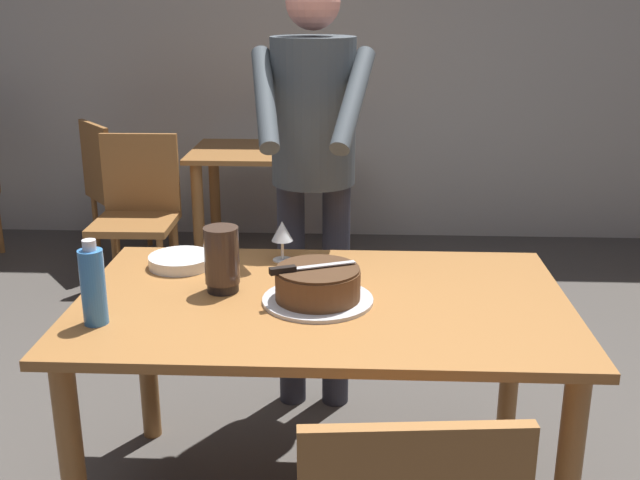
{
  "coord_description": "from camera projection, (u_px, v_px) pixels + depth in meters",
  "views": [
    {
      "loc": [
        0.09,
        -2.18,
        1.64
      ],
      "look_at": [
        -0.01,
        0.12,
        0.9
      ],
      "focal_mm": 42.58,
      "sensor_mm": 36.0,
      "label": 1
    }
  ],
  "objects": [
    {
      "name": "back_wall",
      "position": [
        342.0,
        41.0,
        5.11
      ],
      "size": [
        10.0,
        0.12,
        2.7
      ],
      "primitive_type": "cube",
      "color": "#BCB7AD",
      "rests_on": "ground_plane"
    },
    {
      "name": "main_dining_table",
      "position": [
        322.0,
        330.0,
        2.38
      ],
      "size": [
        1.52,
        0.93,
        0.75
      ],
      "color": "#9E6633",
      "rests_on": "ground_plane"
    },
    {
      "name": "cake_on_platter",
      "position": [
        318.0,
        286.0,
        2.3
      ],
      "size": [
        0.34,
        0.34,
        0.11
      ],
      "color": "silver",
      "rests_on": "main_dining_table"
    },
    {
      "name": "cake_knife",
      "position": [
        295.0,
        269.0,
        2.26
      ],
      "size": [
        0.26,
        0.12,
        0.02
      ],
      "color": "silver",
      "rests_on": "cake_on_platter"
    },
    {
      "name": "plate_stack",
      "position": [
        181.0,
        261.0,
        2.61
      ],
      "size": [
        0.22,
        0.22,
        0.04
      ],
      "color": "white",
      "rests_on": "main_dining_table"
    },
    {
      "name": "wine_glass_near",
      "position": [
        282.0,
        233.0,
        2.65
      ],
      "size": [
        0.08,
        0.08,
        0.14
      ],
      "color": "silver",
      "rests_on": "main_dining_table"
    },
    {
      "name": "water_bottle",
      "position": [
        93.0,
        286.0,
        2.13
      ],
      "size": [
        0.07,
        0.07,
        0.25
      ],
      "color": "#387AC6",
      "rests_on": "main_dining_table"
    },
    {
      "name": "hurricane_lamp",
      "position": [
        222.0,
        259.0,
        2.37
      ],
      "size": [
        0.11,
        0.11,
        0.21
      ],
      "color": "black",
      "rests_on": "main_dining_table"
    },
    {
      "name": "person_cutting_cake",
      "position": [
        313.0,
        151.0,
        2.89
      ],
      "size": [
        0.47,
        0.56,
        1.72
      ],
      "color": "#2D2D38",
      "rests_on": "ground_plane"
    },
    {
      "name": "background_table",
      "position": [
        273.0,
        175.0,
        4.7
      ],
      "size": [
        1.0,
        0.7,
        0.74
      ],
      "color": "#9E6633",
      "rests_on": "ground_plane"
    },
    {
      "name": "background_chair_0",
      "position": [
        137.0,
        209.0,
        4.28
      ],
      "size": [
        0.45,
        0.45,
        0.9
      ],
      "color": "#9E6633",
      "rests_on": "ground_plane"
    },
    {
      "name": "background_chair_1",
      "position": [
        118.0,
        186.0,
        4.8
      ],
      "size": [
        0.62,
        0.62,
        0.9
      ],
      "color": "#9E6633",
      "rests_on": "ground_plane"
    }
  ]
}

